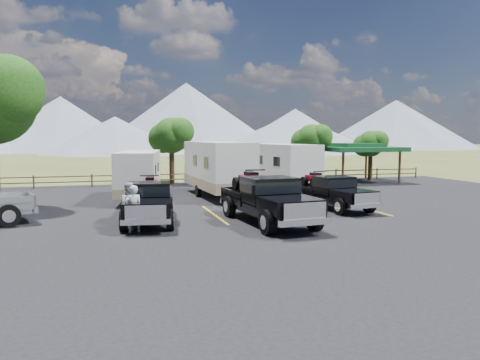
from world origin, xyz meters
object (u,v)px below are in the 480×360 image
object	(u,v)px
pavilion	(356,148)
person_a	(133,209)
trailer_left	(139,175)
trailer_center	(218,168)
rig_left	(149,200)
person_b	(130,206)
rig_right	(332,191)
rig_center	(267,198)
trailer_right	(280,166)

from	to	relation	value
pavilion	person_a	distance (m)	24.97
trailer_left	trailer_center	xyz separation A→B (m)	(4.82, 0.32, 0.28)
rig_left	trailer_left	bearing A→B (deg)	96.68
person_a	person_b	size ratio (longest dim) A/B	0.97
rig_right	person_b	xyz separation A→B (m)	(-10.36, -2.79, 0.05)
rig_center	rig_right	bearing A→B (deg)	27.60
trailer_left	rig_center	bearing A→B (deg)	-52.35
trailer_left	person_b	bearing A→B (deg)	-86.88
trailer_right	person_b	distance (m)	15.14
rig_right	trailer_left	bearing A→B (deg)	139.62
trailer_right	person_a	bearing A→B (deg)	-138.44
pavilion	trailer_right	size ratio (longest dim) A/B	0.67
rig_right	person_a	world-z (taller)	rig_right
trailer_right	pavilion	bearing A→B (deg)	23.09
rig_center	person_b	size ratio (longest dim) A/B	3.60
pavilion	person_b	size ratio (longest dim) A/B	3.24
rig_right	person_b	size ratio (longest dim) A/B	3.05
rig_left	person_a	distance (m)	2.23
rig_left	rig_right	xyz separation A→B (m)	(9.50, 1.31, -0.04)
trailer_right	person_b	size ratio (longest dim) A/B	4.87
person_a	trailer_center	bearing A→B (deg)	-130.14
pavilion	trailer_center	size ratio (longest dim) A/B	0.63
rig_left	rig_right	distance (m)	9.59
person_a	person_b	xyz separation A→B (m)	(-0.08, 0.60, 0.03)
rig_center	trailer_left	bearing A→B (deg)	113.42
trailer_center	person_b	size ratio (longest dim) A/B	5.13
pavilion	person_b	distance (m)	24.65
rig_right	trailer_center	xyz separation A→B (m)	(-4.61, 6.31, 0.87)
pavilion	trailer_right	world-z (taller)	trailer_right
rig_left	person_b	bearing A→B (deg)	-112.73
pavilion	rig_left	xyz separation A→B (m)	(-18.18, -14.07, -1.80)
trailer_left	person_b	xyz separation A→B (m)	(-0.93, -8.78, -0.55)
rig_left	trailer_right	world-z (taller)	trailer_right
rig_center	trailer_center	size ratio (longest dim) A/B	0.70
rig_left	rig_center	world-z (taller)	rig_center
pavilion	rig_center	xyz separation A→B (m)	(-13.26, -15.70, -1.67)
trailer_left	person_b	size ratio (longest dim) A/B	4.34
rig_center	trailer_left	size ratio (longest dim) A/B	0.83
trailer_left	person_a	size ratio (longest dim) A/B	4.47
pavilion	trailer_left	bearing A→B (deg)	-159.48
pavilion	trailer_center	world-z (taller)	trailer_center
rig_right	trailer_left	size ratio (longest dim) A/B	0.70
trailer_left	person_a	distance (m)	9.44
trailer_right	person_b	bearing A→B (deg)	-140.21
trailer_right	person_a	world-z (taller)	trailer_right
rig_left	person_a	world-z (taller)	rig_left
pavilion	person_a	bearing A→B (deg)	-139.55
trailer_center	rig_center	bearing A→B (deg)	-92.84
rig_left	person_a	xyz separation A→B (m)	(-0.78, -2.09, -0.02)
rig_right	trailer_right	bearing A→B (deg)	80.73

